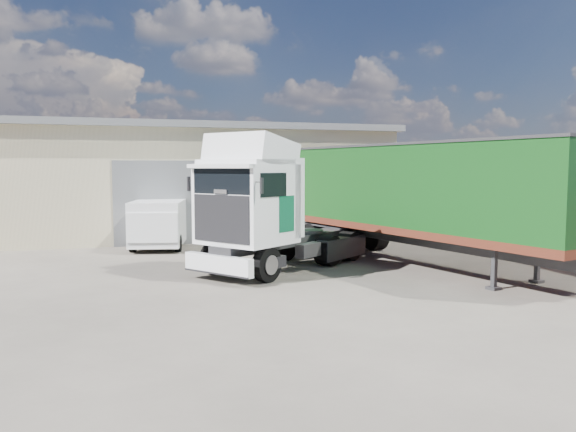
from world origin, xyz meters
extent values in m
plane|color=#282620|center=(0.00, 0.00, 0.00)|extent=(120.00, 120.00, 0.00)
cube|color=beige|center=(-6.00, 16.00, 2.50)|extent=(30.00, 12.00, 5.00)
cube|color=slate|center=(-6.00, 16.00, 5.15)|extent=(30.60, 12.60, 0.30)
cube|color=slate|center=(-2.00, 9.98, 1.80)|extent=(4.00, 0.08, 3.60)
cube|color=slate|center=(-6.00, 16.00, 5.35)|extent=(30.60, 0.40, 0.15)
cube|color=maroon|center=(11.50, 6.00, 1.25)|extent=(0.35, 26.00, 2.50)
cylinder|color=black|center=(-0.32, 2.05, 0.51)|extent=(2.25, 2.53, 1.03)
cylinder|color=black|center=(2.42, 4.07, 0.51)|extent=(2.28, 2.57, 1.03)
cylinder|color=black|center=(3.51, 4.88, 0.51)|extent=(2.28, 2.57, 1.03)
cube|color=#2D2D30|center=(1.56, 3.44, 0.87)|extent=(5.67, 4.51, 0.29)
cube|color=white|center=(-1.06, 1.50, 0.53)|extent=(1.67, 2.14, 0.53)
cube|color=white|center=(-0.04, 2.25, 2.21)|extent=(3.24, 3.28, 2.38)
cube|color=black|center=(-0.94, 1.59, 1.85)|extent=(1.32, 1.75, 1.36)
cube|color=black|center=(-0.92, 1.60, 2.91)|extent=(1.34, 1.79, 0.73)
cube|color=white|center=(0.11, 2.37, 3.74)|extent=(2.95, 3.06, 1.19)
cube|color=#0B4F33|center=(-0.45, 3.46, 1.94)|extent=(0.59, 0.44, 1.07)
cube|color=#0B4F33|center=(1.00, 1.50, 1.94)|extent=(0.59, 0.44, 1.07)
cylinder|color=#2D2D30|center=(2.57, 4.19, 1.08)|extent=(1.49, 1.49, 0.12)
cube|color=#2D2D30|center=(5.95, -1.54, 0.56)|extent=(0.37, 0.37, 1.12)
cube|color=#2D2D30|center=(7.74, -1.10, 0.56)|extent=(0.37, 0.37, 1.12)
cylinder|color=black|center=(4.92, 6.47, 0.54)|extent=(2.79, 1.68, 1.08)
cube|color=#2D2D30|center=(5.91, 2.45, 0.92)|extent=(3.74, 12.11, 0.36)
cube|color=#531C13|center=(5.91, 2.45, 1.26)|extent=(5.43, 12.52, 0.25)
cube|color=black|center=(5.91, 2.45, 2.71)|extent=(5.43, 12.52, 2.66)
cube|color=#2D2D30|center=(5.91, 2.45, 4.06)|extent=(5.50, 12.60, 0.08)
cylinder|color=black|center=(-2.41, 8.09, 0.34)|extent=(2.08, 1.09, 0.68)
cylinder|color=black|center=(-1.71, 11.31, 0.34)|extent=(2.08, 1.09, 0.68)
cube|color=white|center=(-2.06, 9.70, 1.08)|extent=(2.93, 5.05, 1.75)
cube|color=white|center=(-2.48, 7.79, 1.03)|extent=(2.06, 1.31, 1.13)
cube|color=black|center=(-2.44, 7.99, 1.60)|extent=(1.78, 0.47, 0.62)
camera|label=1|loc=(-3.71, -14.29, 3.32)|focal=35.00mm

